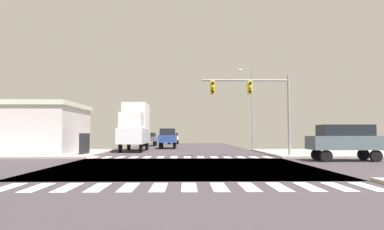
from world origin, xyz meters
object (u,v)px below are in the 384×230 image
Objects in this scene: sedan_farside_1 at (173,137)px; suv_leading_2 at (345,139)px; pickup_crossing_1 at (168,138)px; sedan_middle_2 at (150,138)px; street_lamp at (250,101)px; box_truck_trailing_1 at (135,126)px; traffic_signal_mast at (254,96)px.

sedan_farside_1 is 39.15m from suv_leading_2.
sedan_middle_2 is (-3.00, 8.50, -0.17)m from pickup_crossing_1.
pickup_crossing_1 is 1.11× the size of suv_leading_2.
pickup_crossing_1 is at bearing 109.44° from sedan_middle_2.
sedan_farside_1 is 18.01m from pickup_crossing_1.
street_lamp is at bearing 144.31° from sedan_middle_2.
box_truck_trailing_1 reaches higher than pickup_crossing_1.
sedan_middle_2 is at bearing -70.56° from pickup_crossing_1.
suv_leading_2 is (5.12, -3.74, -3.19)m from traffic_signal_mast.
sedan_middle_2 is (-15.43, 27.61, -0.28)m from suv_leading_2.
street_lamp is 16.28m from sedan_middle_2.
street_lamp reaches higher than sedan_middle_2.
sedan_farside_1 is at bearing -107.50° from sedan_middle_2.
pickup_crossing_1 is 22.79m from suv_leading_2.
sedan_middle_2 is at bearing 72.50° from sedan_farside_1.
traffic_signal_mast is 34.35m from sedan_farside_1.
sedan_farside_1 is 0.93× the size of suv_leading_2.
pickup_crossing_1 is at bearing 176.23° from street_lamp.
street_lamp is at bearing -171.67° from suv_leading_2.
sedan_farside_1 is at bearing -90.00° from pickup_crossing_1.
sedan_middle_2 is at bearing 144.31° from street_lamp.
box_truck_trailing_1 is at bearing 90.00° from sedan_middle_2.
pickup_crossing_1 is 7.02m from box_truck_trailing_1.
box_truck_trailing_1 reaches higher than sedan_farside_1.
box_truck_trailing_1 is at bearing -156.32° from street_lamp.
pickup_crossing_1 is 9.01m from sedan_middle_2.
traffic_signal_mast reaches higher than box_truck_trailing_1.
street_lamp reaches higher than pickup_crossing_1.
suv_leading_2 is (2.70, -18.47, -4.15)m from street_lamp.
traffic_signal_mast is 14.96m from street_lamp.
sedan_middle_2 is at bearing -90.00° from box_truck_trailing_1.
box_truck_trailing_1 is 14.79m from sedan_middle_2.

